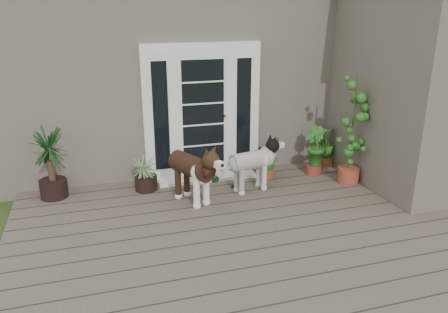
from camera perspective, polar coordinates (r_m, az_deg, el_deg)
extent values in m
cube|color=#6B5B4C|center=(5.65, 5.04, -10.36)|extent=(6.20, 4.60, 0.12)
cube|color=#665E54|center=(9.09, -4.80, 10.88)|extent=(7.40, 4.00, 3.10)
cube|color=#665E54|center=(7.52, 23.28, 7.72)|extent=(1.60, 2.40, 3.10)
cube|color=white|center=(7.14, -2.76, 5.81)|extent=(1.90, 0.14, 2.15)
cube|color=white|center=(7.27, -2.25, -2.62)|extent=(1.60, 0.40, 0.05)
imported|color=#1E5D1A|center=(7.24, 5.49, -0.60)|extent=(0.61, 0.61, 0.57)
imported|color=#24601B|center=(7.54, 11.49, -0.01)|extent=(0.45, 0.45, 0.59)
imported|color=#215217|center=(7.97, 12.88, 0.83)|extent=(0.50, 0.50, 0.57)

